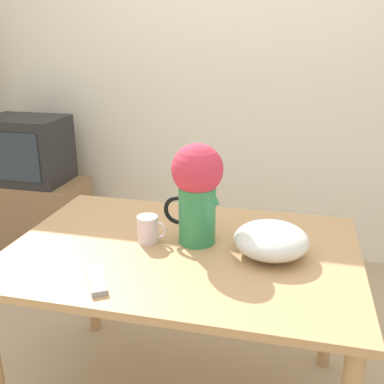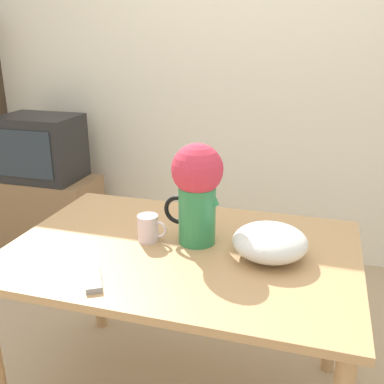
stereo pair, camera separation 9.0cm
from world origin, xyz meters
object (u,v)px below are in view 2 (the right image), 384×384
(tv_set, at_px, (41,148))
(flower_vase, at_px, (197,186))
(coffee_mug, at_px, (149,228))
(white_bowl, at_px, (270,242))

(tv_set, bearing_deg, flower_vase, -37.05)
(coffee_mug, xyz_separation_m, tv_set, (-1.30, 1.16, -0.04))
(flower_vase, bearing_deg, coffee_mug, -166.29)
(flower_vase, distance_m, tv_set, 1.87)
(white_bowl, distance_m, tv_set, 2.13)
(tv_set, bearing_deg, coffee_mug, -41.97)
(flower_vase, bearing_deg, tv_set, 142.95)
(flower_vase, xyz_separation_m, coffee_mug, (-0.19, -0.05, -0.18))
(coffee_mug, xyz_separation_m, white_bowl, (0.48, -0.00, 0.01))
(tv_set, bearing_deg, white_bowl, -33.29)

